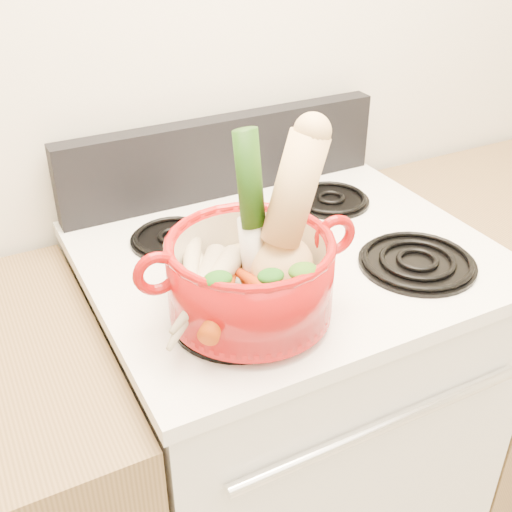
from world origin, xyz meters
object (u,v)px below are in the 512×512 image
stove_body (283,426)px  leek (253,213)px  dutch_oven (250,277)px  squash (283,218)px

stove_body → leek: bearing=-137.1°
dutch_oven → leek: bearing=58.6°
stove_body → squash: bearing=-123.8°
stove_body → leek: (-0.15, -0.14, 0.68)m
stove_body → dutch_oven: size_ratio=3.42×
stove_body → dutch_oven: bearing=-135.8°
stove_body → dutch_oven: (-0.17, -0.16, 0.57)m
squash → leek: bearing=138.2°
dutch_oven → leek: leek is taller
squash → leek: (-0.04, 0.03, 0.01)m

